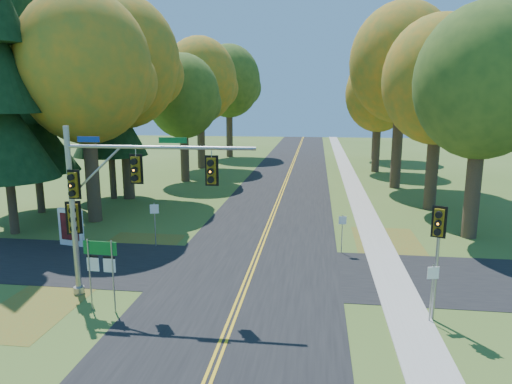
# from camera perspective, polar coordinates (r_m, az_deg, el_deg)

# --- Properties ---
(ground) EXTENTS (160.00, 160.00, 0.00)m
(ground) POSITION_cam_1_polar(r_m,az_deg,el_deg) (19.32, -1.44, -11.85)
(ground) COLOR #3E5A20
(ground) RESTS_ON ground
(road_main) EXTENTS (8.00, 160.00, 0.02)m
(road_main) POSITION_cam_1_polar(r_m,az_deg,el_deg) (19.31, -1.45, -11.82)
(road_main) COLOR black
(road_main) RESTS_ON ground
(road_cross) EXTENTS (60.00, 6.00, 0.02)m
(road_cross) POSITION_cam_1_polar(r_m,az_deg,el_deg) (21.15, -0.59, -9.71)
(road_cross) COLOR black
(road_cross) RESTS_ON ground
(centerline_left) EXTENTS (0.10, 160.00, 0.01)m
(centerline_left) POSITION_cam_1_polar(r_m,az_deg,el_deg) (19.32, -1.74, -11.76)
(centerline_left) COLOR gold
(centerline_left) RESTS_ON road_main
(centerline_right) EXTENTS (0.10, 160.00, 0.01)m
(centerline_right) POSITION_cam_1_polar(r_m,az_deg,el_deg) (19.29, -1.15, -11.80)
(centerline_right) COLOR gold
(centerline_right) RESTS_ON road_main
(sidewalk_east) EXTENTS (1.60, 160.00, 0.06)m
(sidewalk_east) POSITION_cam_1_polar(r_m,az_deg,el_deg) (19.40, 17.40, -12.19)
(sidewalk_east) COLOR #9E998E
(sidewalk_east) RESTS_ON ground
(leaf_patch_w_near) EXTENTS (4.00, 6.00, 0.00)m
(leaf_patch_w_near) POSITION_cam_1_polar(r_m,az_deg,el_deg) (24.66, -15.15, -7.01)
(leaf_patch_w_near) COLOR brown
(leaf_patch_w_near) RESTS_ON ground
(leaf_patch_e) EXTENTS (3.50, 8.00, 0.00)m
(leaf_patch_e) POSITION_cam_1_polar(r_m,az_deg,el_deg) (25.05, 16.47, -6.79)
(leaf_patch_e) COLOR brown
(leaf_patch_e) RESTS_ON ground
(leaf_patch_w_far) EXTENTS (3.00, 5.00, 0.00)m
(leaf_patch_w_far) POSITION_cam_1_polar(r_m,az_deg,el_deg) (19.37, -26.11, -12.99)
(leaf_patch_w_far) COLOR brown
(leaf_patch_w_far) RESTS_ON ground
(tree_w_a) EXTENTS (8.00, 8.00, 14.15)m
(tree_w_a) POSITION_cam_1_polar(r_m,az_deg,el_deg) (30.36, -20.43, 14.22)
(tree_w_a) COLOR #38281C
(tree_w_a) RESTS_ON ground
(tree_e_a) EXTENTS (7.20, 7.20, 12.73)m
(tree_e_a) POSITION_cam_1_polar(r_m,az_deg,el_deg) (27.74, 26.59, 12.10)
(tree_e_a) COLOR #38281C
(tree_e_a) RESTS_ON ground
(tree_w_b) EXTENTS (8.60, 8.60, 15.38)m
(tree_w_b) POSITION_cam_1_polar(r_m,az_deg,el_deg) (36.91, -16.23, 15.22)
(tree_w_b) COLOR #38281C
(tree_w_b) RESTS_ON ground
(tree_e_b) EXTENTS (7.60, 7.60, 13.33)m
(tree_e_b) POSITION_cam_1_polar(r_m,az_deg,el_deg) (34.12, 21.96, 12.73)
(tree_e_b) COLOR #38281C
(tree_e_b) RESTS_ON ground
(tree_w_c) EXTENTS (6.80, 6.80, 11.91)m
(tree_w_c) POSITION_cam_1_polar(r_m,az_deg,el_deg) (43.78, -9.01, 11.67)
(tree_w_c) COLOR #38281C
(tree_w_c) RESTS_ON ground
(tree_e_c) EXTENTS (8.80, 8.80, 15.79)m
(tree_e_c) POSITION_cam_1_polar(r_m,az_deg,el_deg) (41.93, 17.88, 15.02)
(tree_e_c) COLOR #38281C
(tree_e_c) RESTS_ON ground
(tree_w_d) EXTENTS (8.20, 8.20, 14.56)m
(tree_w_d) POSITION_cam_1_polar(r_m,az_deg,el_deg) (52.38, -6.94, 13.67)
(tree_w_d) COLOR #38281C
(tree_w_d) RESTS_ON ground
(tree_e_d) EXTENTS (7.00, 7.00, 12.32)m
(tree_e_d) POSITION_cam_1_polar(r_m,az_deg,el_deg) (50.82, 15.18, 11.70)
(tree_e_d) COLOR #38281C
(tree_e_d) RESTS_ON ground
(tree_w_e) EXTENTS (8.40, 8.40, 14.97)m
(tree_w_e) POSITION_cam_1_polar(r_m,az_deg,el_deg) (62.77, -3.32, 13.61)
(tree_w_e) COLOR #38281C
(tree_w_e) RESTS_ON ground
(tree_e_e) EXTENTS (7.80, 7.80, 13.74)m
(tree_e_e) POSITION_cam_1_polar(r_m,az_deg,el_deg) (61.61, 15.06, 12.47)
(tree_e_e) COLOR #38281C
(tree_e_e) RESTS_ON ground
(pine_b) EXTENTS (5.60, 5.60, 17.31)m
(pine_b) POSITION_cam_1_polar(r_m,az_deg,el_deg) (34.17, -26.37, 11.14)
(pine_b) COLOR #38281C
(pine_b) RESTS_ON ground
(pine_c) EXTENTS (5.60, 5.60, 20.56)m
(pine_c) POSITION_cam_1_polar(r_m,az_deg,el_deg) (37.12, -18.22, 14.03)
(pine_c) COLOR #38281C
(pine_c) RESTS_ON ground
(traffic_mast) EXTENTS (7.38, 0.66, 6.69)m
(traffic_mast) POSITION_cam_1_polar(r_m,az_deg,el_deg) (18.00, -17.16, 0.26)
(traffic_mast) COLOR gray
(traffic_mast) RESTS_ON ground
(east_signal_pole) EXTENTS (0.46, 0.55, 4.17)m
(east_signal_pole) POSITION_cam_1_polar(r_m,az_deg,el_deg) (16.61, 21.81, -5.01)
(east_signal_pole) COLOR gray
(east_signal_pole) RESTS_ON ground
(ped_signal_pole) EXTENTS (0.56, 0.68, 3.75)m
(ped_signal_pole) POSITION_cam_1_polar(r_m,az_deg,el_deg) (19.48, -21.75, -3.81)
(ped_signal_pole) COLOR #92959A
(ped_signal_pole) RESTS_ON ground
(route_sign_cluster) EXTENTS (1.28, 0.12, 2.74)m
(route_sign_cluster) POSITION_cam_1_polar(r_m,az_deg,el_deg) (17.53, -18.83, -8.18)
(route_sign_cluster) COLOR gray
(route_sign_cluster) RESTS_ON ground
(info_kiosk) EXTENTS (1.47, 0.48, 2.02)m
(info_kiosk) POSITION_cam_1_polar(r_m,az_deg,el_deg) (26.16, -22.12, -4.12)
(info_kiosk) COLOR silver
(info_kiosk) RESTS_ON ground
(reg_sign_e_north) EXTENTS (0.38, 0.07, 2.01)m
(reg_sign_e_north) POSITION_cam_1_polar(r_m,az_deg,el_deg) (23.35, 10.73, -4.33)
(reg_sign_e_north) COLOR gray
(reg_sign_e_north) RESTS_ON ground
(reg_sign_e_south) EXTENTS (0.40, 0.12, 2.12)m
(reg_sign_e_south) POSITION_cam_1_polar(r_m,az_deg,el_deg) (17.09, 21.16, -10.58)
(reg_sign_e_south) COLOR gray
(reg_sign_e_south) RESTS_ON ground
(reg_sign_w) EXTENTS (0.44, 0.16, 2.37)m
(reg_sign_w) POSITION_cam_1_polar(r_m,az_deg,el_deg) (24.51, -12.55, -3.05)
(reg_sign_w) COLOR gray
(reg_sign_w) RESTS_ON ground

